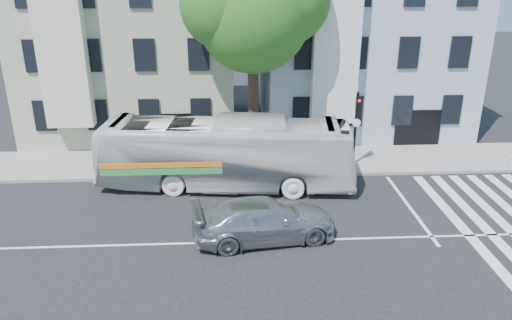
{
  "coord_description": "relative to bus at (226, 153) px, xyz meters",
  "views": [
    {
      "loc": [
        -1.19,
        -16.46,
        9.87
      ],
      "look_at": [
        -0.19,
        2.36,
        2.4
      ],
      "focal_mm": 35.0,
      "sensor_mm": 36.0,
      "label": 1
    }
  ],
  "objects": [
    {
      "name": "building_right",
      "position": [
        8.43,
        9.8,
        3.85
      ],
      "size": [
        12.0,
        10.0,
        11.0
      ],
      "primitive_type": "cube",
      "color": "#9CA8B9",
      "rests_on": "ground"
    },
    {
      "name": "bus",
      "position": [
        0.0,
        0.0,
        0.0
      ],
      "size": [
        4.04,
        12.07,
        3.3
      ],
      "primitive_type": "imported",
      "rotation": [
        0.0,
        0.0,
        1.46
      ],
      "color": "silver",
      "rests_on": "ground"
    },
    {
      "name": "ground",
      "position": [
        1.43,
        -5.2,
        -1.65
      ],
      "size": [
        120.0,
        120.0,
        0.0
      ],
      "primitive_type": "plane",
      "color": "black",
      "rests_on": "ground"
    },
    {
      "name": "sidewalk_far",
      "position": [
        1.43,
        2.8,
        -1.57
      ],
      "size": [
        80.0,
        4.0,
        0.15
      ],
      "primitive_type": "cube",
      "color": "gray",
      "rests_on": "ground"
    },
    {
      "name": "street_tree",
      "position": [
        1.49,
        3.54,
        6.18
      ],
      "size": [
        7.3,
        5.9,
        11.1
      ],
      "color": "#2D2116",
      "rests_on": "ground"
    },
    {
      "name": "sedan",
      "position": [
        1.45,
        -4.96,
        -0.86
      ],
      "size": [
        3.0,
        5.71,
        1.58
      ],
      "primitive_type": "imported",
      "rotation": [
        0.0,
        0.0,
        1.72
      ],
      "color": "#A6A7AD",
      "rests_on": "ground"
    },
    {
      "name": "traffic_signal",
      "position": [
        6.49,
        1.8,
        0.92
      ],
      "size": [
        0.42,
        0.52,
        3.97
      ],
      "rotation": [
        0.0,
        0.0,
        -0.05
      ],
      "color": "black",
      "rests_on": "ground"
    },
    {
      "name": "building_left",
      "position": [
        -5.57,
        9.8,
        3.85
      ],
      "size": [
        12.0,
        10.0,
        11.0
      ],
      "primitive_type": "cube",
      "color": "#A6AD91",
      "rests_on": "ground"
    },
    {
      "name": "hedge",
      "position": [
        -0.66,
        1.1,
        -1.15
      ],
      "size": [
        8.35,
        3.4,
        0.7
      ],
      "primitive_type": null,
      "rotation": [
        0.0,
        0.0,
        0.31
      ],
      "color": "#2A5F1E",
      "rests_on": "sidewalk_far"
    }
  ]
}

